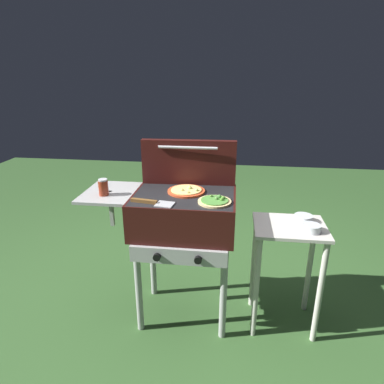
% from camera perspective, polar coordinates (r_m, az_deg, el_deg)
% --- Properties ---
extents(ground_plane, '(8.00, 8.00, 0.00)m').
position_cam_1_polar(ground_plane, '(2.53, -1.20, -19.92)').
color(ground_plane, '#38602D').
extents(grill, '(0.96, 0.53, 0.90)m').
position_cam_1_polar(grill, '(2.12, -1.74, -4.13)').
color(grill, '#38110F').
rests_on(grill, ground_plane).
extents(grill_lid_open, '(0.63, 0.09, 0.30)m').
position_cam_1_polar(grill_lid_open, '(2.22, -0.58, 5.14)').
color(grill_lid_open, '#38110F').
rests_on(grill_lid_open, grill).
extents(pizza_cheese, '(0.24, 0.24, 0.03)m').
position_cam_1_polar(pizza_cheese, '(2.11, -0.97, 0.24)').
color(pizza_cheese, '#C64723').
rests_on(pizza_cheese, grill).
extents(pizza_veggie, '(0.20, 0.20, 0.04)m').
position_cam_1_polar(pizza_veggie, '(1.95, 3.97, -1.54)').
color(pizza_veggie, '#E0C17F').
rests_on(pizza_veggie, grill).
extents(sauce_jar, '(0.06, 0.06, 0.10)m').
position_cam_1_polar(sauce_jar, '(2.11, -14.97, 0.79)').
color(sauce_jar, maroon).
rests_on(sauce_jar, grill).
extents(spatula, '(0.27, 0.10, 0.02)m').
position_cam_1_polar(spatula, '(1.94, -6.81, -1.78)').
color(spatula, '#B7BABF').
rests_on(spatula, grill).
extents(prep_table, '(0.44, 0.36, 0.73)m').
position_cam_1_polar(prep_table, '(2.24, 15.96, -10.27)').
color(prep_table, beige).
rests_on(prep_table, ground_plane).
extents(topping_bowl_near, '(0.10, 0.10, 0.04)m').
position_cam_1_polar(topping_bowl_near, '(2.09, 19.86, -5.90)').
color(topping_bowl_near, silver).
rests_on(topping_bowl_near, prep_table).
extents(topping_bowl_far, '(0.12, 0.12, 0.04)m').
position_cam_1_polar(topping_bowl_far, '(2.21, 18.54, -4.38)').
color(topping_bowl_far, silver).
rests_on(topping_bowl_far, prep_table).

